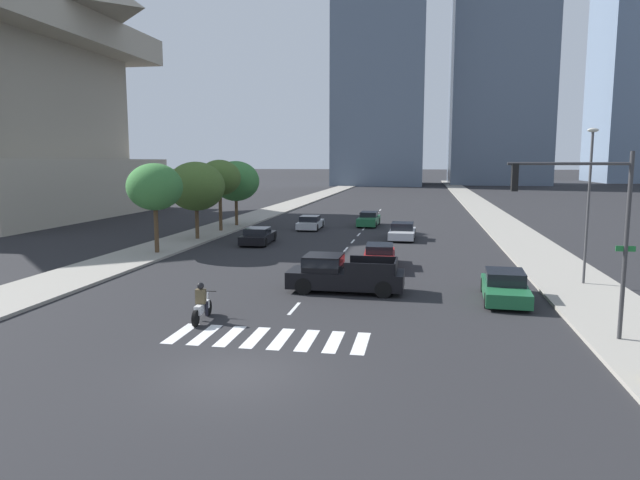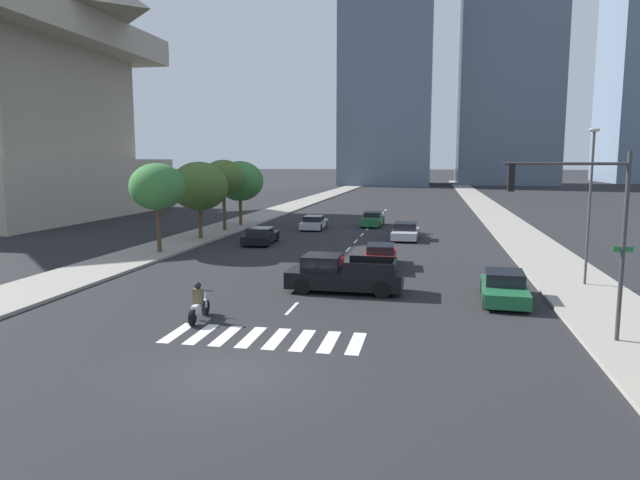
{
  "view_description": "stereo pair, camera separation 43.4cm",
  "coord_description": "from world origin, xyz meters",
  "px_view_note": "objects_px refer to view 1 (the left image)",
  "views": [
    {
      "loc": [
        5.02,
        -14.87,
        5.95
      ],
      "look_at": [
        0.0,
        13.33,
        2.0
      ],
      "focal_mm": 32.25,
      "sensor_mm": 36.0,
      "label": 1
    },
    {
      "loc": [
        5.45,
        -14.79,
        5.95
      ],
      "look_at": [
        0.0,
        13.33,
        2.0
      ],
      "focal_mm": 32.25,
      "sensor_mm": 36.0,
      "label": 2
    }
  ],
  "objects_px": {
    "sedan_silver_0": "(310,223)",
    "sedan_green_2": "(369,219)",
    "street_tree_second": "(196,186)",
    "street_tree_fourth": "(236,181)",
    "sedan_silver_5": "(402,232)",
    "motorcycle_lead": "(202,306)",
    "street_tree_nearest": "(155,187)",
    "street_lamp_east": "(589,194)",
    "sedan_black_1": "(258,236)",
    "sedan_green_4": "(505,287)",
    "street_tree_third": "(220,178)",
    "pickup_truck": "(340,274)",
    "traffic_signal_near": "(583,213)",
    "sedan_red_3": "(379,257)"
  },
  "relations": [
    {
      "from": "sedan_green_4",
      "to": "sedan_green_2",
      "type": "bearing_deg",
      "value": -160.09
    },
    {
      "from": "sedan_silver_0",
      "to": "sedan_silver_5",
      "type": "bearing_deg",
      "value": -122.91
    },
    {
      "from": "street_tree_nearest",
      "to": "street_tree_fourth",
      "type": "distance_m",
      "value": 16.07
    },
    {
      "from": "pickup_truck",
      "to": "sedan_silver_5",
      "type": "xyz_separation_m",
      "value": [
        2.18,
        18.38,
        -0.23
      ]
    },
    {
      "from": "sedan_silver_5",
      "to": "traffic_signal_near",
      "type": "bearing_deg",
      "value": 16.25
    },
    {
      "from": "sedan_silver_0",
      "to": "sedan_green_4",
      "type": "height_order",
      "value": "sedan_green_4"
    },
    {
      "from": "street_tree_second",
      "to": "street_lamp_east",
      "type": "bearing_deg",
      "value": -26.07
    },
    {
      "from": "street_tree_second",
      "to": "sedan_green_2",
      "type": "bearing_deg",
      "value": 45.54
    },
    {
      "from": "motorcycle_lead",
      "to": "street_tree_nearest",
      "type": "bearing_deg",
      "value": 27.34
    },
    {
      "from": "traffic_signal_near",
      "to": "street_tree_second",
      "type": "distance_m",
      "value": 30.21
    },
    {
      "from": "sedan_black_1",
      "to": "street_tree_third",
      "type": "bearing_deg",
      "value": 36.54
    },
    {
      "from": "street_tree_fourth",
      "to": "street_tree_second",
      "type": "bearing_deg",
      "value": -90.0
    },
    {
      "from": "sedan_green_4",
      "to": "street_tree_fourth",
      "type": "height_order",
      "value": "street_tree_fourth"
    },
    {
      "from": "sedan_green_2",
      "to": "sedan_silver_5",
      "type": "distance_m",
      "value": 9.29
    },
    {
      "from": "sedan_black_1",
      "to": "sedan_green_4",
      "type": "height_order",
      "value": "sedan_green_4"
    },
    {
      "from": "street_tree_second",
      "to": "street_tree_third",
      "type": "xyz_separation_m",
      "value": [
        -0.0,
        5.16,
        0.47
      ]
    },
    {
      "from": "motorcycle_lead",
      "to": "sedan_silver_5",
      "type": "relative_size",
      "value": 0.48
    },
    {
      "from": "sedan_green_2",
      "to": "street_tree_third",
      "type": "relative_size",
      "value": 0.81
    },
    {
      "from": "motorcycle_lead",
      "to": "sedan_silver_0",
      "type": "xyz_separation_m",
      "value": [
        -1.59,
        29.32,
        -0.03
      ]
    },
    {
      "from": "sedan_green_4",
      "to": "sedan_silver_0",
      "type": "bearing_deg",
      "value": -148.21
    },
    {
      "from": "sedan_green_4",
      "to": "street_tree_nearest",
      "type": "distance_m",
      "value": 22.35
    },
    {
      "from": "sedan_green_2",
      "to": "pickup_truck",
      "type": "bearing_deg",
      "value": 3.97
    },
    {
      "from": "street_tree_third",
      "to": "street_lamp_east",
      "type": "bearing_deg",
      "value": -35.04
    },
    {
      "from": "motorcycle_lead",
      "to": "sedan_red_3",
      "type": "bearing_deg",
      "value": -29.1
    },
    {
      "from": "street_tree_nearest",
      "to": "street_tree_fourth",
      "type": "height_order",
      "value": "street_tree_fourth"
    },
    {
      "from": "sedan_green_2",
      "to": "sedan_black_1",
      "type": "bearing_deg",
      "value": -26.07
    },
    {
      "from": "motorcycle_lead",
      "to": "sedan_black_1",
      "type": "distance_m",
      "value": 20.13
    },
    {
      "from": "motorcycle_lead",
      "to": "street_lamp_east",
      "type": "height_order",
      "value": "street_lamp_east"
    },
    {
      "from": "pickup_truck",
      "to": "street_tree_third",
      "type": "relative_size",
      "value": 0.89
    },
    {
      "from": "sedan_black_1",
      "to": "sedan_red_3",
      "type": "height_order",
      "value": "sedan_red_3"
    },
    {
      "from": "sedan_silver_0",
      "to": "street_tree_nearest",
      "type": "height_order",
      "value": "street_tree_nearest"
    },
    {
      "from": "motorcycle_lead",
      "to": "street_tree_fourth",
      "type": "distance_m",
      "value": 31.55
    },
    {
      "from": "motorcycle_lead",
      "to": "sedan_black_1",
      "type": "relative_size",
      "value": 0.48
    },
    {
      "from": "traffic_signal_near",
      "to": "pickup_truck",
      "type": "bearing_deg",
      "value": -34.11
    },
    {
      "from": "street_tree_fourth",
      "to": "sedan_silver_5",
      "type": "bearing_deg",
      "value": -21.35
    },
    {
      "from": "sedan_silver_0",
      "to": "street_lamp_east",
      "type": "bearing_deg",
      "value": -140.61
    },
    {
      "from": "sedan_green_4",
      "to": "street_tree_fourth",
      "type": "distance_m",
      "value": 32.2
    },
    {
      "from": "sedan_silver_5",
      "to": "sedan_red_3",
      "type": "bearing_deg",
      "value": -3.04
    },
    {
      "from": "street_tree_third",
      "to": "street_tree_nearest",
      "type": "bearing_deg",
      "value": -90.0
    },
    {
      "from": "sedan_silver_5",
      "to": "street_tree_third",
      "type": "height_order",
      "value": "street_tree_third"
    },
    {
      "from": "sedan_green_2",
      "to": "sedan_silver_5",
      "type": "bearing_deg",
      "value": 22.75
    },
    {
      "from": "sedan_silver_0",
      "to": "street_tree_fourth",
      "type": "relative_size",
      "value": 0.76
    },
    {
      "from": "sedan_green_2",
      "to": "street_tree_third",
      "type": "bearing_deg",
      "value": -58.31
    },
    {
      "from": "traffic_signal_near",
      "to": "street_tree_third",
      "type": "height_order",
      "value": "traffic_signal_near"
    },
    {
      "from": "sedan_green_2",
      "to": "street_tree_third",
      "type": "height_order",
      "value": "street_tree_third"
    },
    {
      "from": "sedan_red_3",
      "to": "street_lamp_east",
      "type": "bearing_deg",
      "value": 68.07
    },
    {
      "from": "sedan_black_1",
      "to": "motorcycle_lead",
      "type": "bearing_deg",
      "value": -172.45
    },
    {
      "from": "motorcycle_lead",
      "to": "street_tree_second",
      "type": "height_order",
      "value": "street_tree_second"
    },
    {
      "from": "sedan_silver_0",
      "to": "sedan_green_2",
      "type": "bearing_deg",
      "value": -54.54
    },
    {
      "from": "street_tree_second",
      "to": "street_tree_fourth",
      "type": "height_order",
      "value": "street_tree_fourth"
    }
  ]
}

